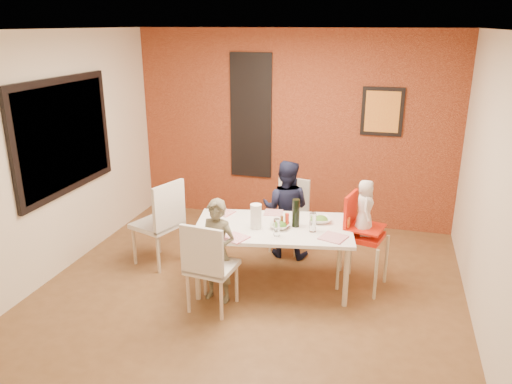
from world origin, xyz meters
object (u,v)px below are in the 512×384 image
(chair_near, at_px, (208,263))
(chair_left, at_px, (162,219))
(child_far, at_px, (286,209))
(chair_far, at_px, (291,210))
(wine_bottle, at_px, (296,213))
(high_chair, at_px, (360,232))
(toddler, at_px, (365,207))
(paper_towel_roll, at_px, (256,216))
(child_near, at_px, (217,251))
(dining_table, at_px, (273,231))

(chair_near, bearing_deg, chair_left, -36.87)
(child_far, bearing_deg, chair_far, -91.83)
(chair_near, bearing_deg, wine_bottle, -126.78)
(high_chair, relative_size, wine_bottle, 3.45)
(high_chair, bearing_deg, toddler, -98.83)
(paper_towel_roll, bearing_deg, chair_near, -117.49)
(high_chair, bearing_deg, chair_far, 63.07)
(child_far, height_order, paper_towel_roll, child_far)
(child_near, bearing_deg, toddler, 36.47)
(chair_left, bearing_deg, child_near, 76.14)
(high_chair, xyz_separation_m, child_near, (-1.38, -0.69, -0.08))
(chair_left, distance_m, child_near, 1.07)
(chair_far, bearing_deg, wine_bottle, -65.65)
(high_chair, bearing_deg, wine_bottle, 117.92)
(child_near, distance_m, wine_bottle, 0.92)
(chair_far, xyz_separation_m, paper_towel_roll, (-0.15, -1.11, 0.33))
(chair_near, xyz_separation_m, child_near, (0.01, 0.25, 0.02))
(toddler, bearing_deg, dining_table, 94.51)
(chair_far, distance_m, toddler, 1.30)
(chair_left, relative_size, child_far, 0.86)
(child_far, distance_m, toddler, 1.15)
(chair_far, height_order, chair_left, chair_left)
(child_far, bearing_deg, paper_towel_roll, 82.49)
(dining_table, relative_size, child_near, 1.64)
(toddler, relative_size, wine_bottle, 1.97)
(chair_left, xyz_separation_m, high_chair, (2.27, 0.11, 0.05))
(wine_bottle, bearing_deg, chair_near, -133.15)
(chair_near, bearing_deg, toddler, -140.43)
(dining_table, distance_m, toddler, 1.00)
(wine_bottle, bearing_deg, high_chair, 14.57)
(toddler, height_order, wine_bottle, toddler)
(chair_far, xyz_separation_m, wine_bottle, (0.25, -0.95, 0.35))
(chair_near, xyz_separation_m, toddler, (1.42, 0.93, 0.39))
(chair_near, distance_m, toddler, 1.74)
(chair_left, bearing_deg, toddler, 111.82)
(child_near, bearing_deg, paper_towel_roll, 60.46)
(dining_table, height_order, high_chair, high_chair)
(chair_far, distance_m, child_near, 1.54)
(dining_table, xyz_separation_m, child_near, (-0.47, -0.46, -0.08))
(dining_table, bearing_deg, wine_bottle, 13.35)
(toddler, distance_m, wine_bottle, 0.72)
(chair_near, bearing_deg, high_chair, -139.58)
(dining_table, distance_m, wine_bottle, 0.32)
(chair_near, height_order, high_chair, high_chair)
(child_near, relative_size, paper_towel_roll, 4.18)
(dining_table, xyz_separation_m, child_far, (-0.03, 0.77, -0.02))
(chair_near, distance_m, chair_far, 1.78)
(child_far, bearing_deg, toddler, 151.61)
(chair_left, height_order, toddler, toddler)
(toddler, relative_size, paper_towel_roll, 2.28)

